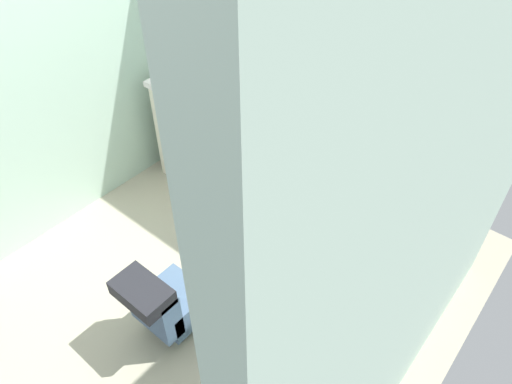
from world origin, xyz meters
TOP-DOWN VIEW (x-y plane):
  - ground_plane at (0.00, 0.00)m, footprint 2.86×3.16m
  - wall_back at (0.00, 1.12)m, footprint 2.52×0.08m
  - wall_left at (-1.22, 0.00)m, footprint 0.08×2.16m
  - wall_right at (1.22, 0.00)m, footprint 0.08×2.16m
  - toilet at (0.79, 0.80)m, footprint 0.36×0.46m
  - vanity_cabinet at (-0.76, 0.76)m, footprint 0.60×0.53m
  - faucet at (-0.76, 0.91)m, footprint 0.02×0.02m
  - person_plumber at (0.07, -0.16)m, footprint 0.39×1.06m
  - tissue_box at (0.75, 0.89)m, footprint 0.22×0.11m
  - soap_dispenser at (-0.95, 0.89)m, footprint 0.06×0.06m
  - bottle_pink at (-0.87, 0.89)m, footprint 0.06×0.06m
  - bottle_white at (-0.79, 0.89)m, footprint 0.05×0.05m
  - bottle_green at (-0.72, 0.93)m, footprint 0.04×0.04m
  - bottle_amber at (-0.67, 0.82)m, footprint 0.05×0.05m
  - bottle_clear at (-0.58, 0.86)m, footprint 0.06×0.06m
  - paper_towel_roll at (0.49, 0.48)m, footprint 0.11×0.11m

SIDE VIEW (x-z plane):
  - ground_plane at x=0.00m, z-range -0.04..0.00m
  - paper_towel_roll at x=0.49m, z-range 0.00..0.20m
  - person_plumber at x=0.07m, z-range -0.08..0.44m
  - toilet at x=0.79m, z-range -0.01..0.74m
  - vanity_cabinet at x=-0.76m, z-range 0.01..0.83m
  - tissue_box at x=0.75m, z-range 0.75..0.85m
  - faucet at x=-0.76m, z-range 0.82..0.92m
  - bottle_amber at x=-0.67m, z-range 0.82..0.92m
  - bottle_pink at x=-0.87m, z-range 0.82..0.93m
  - bottle_white at x=-0.79m, z-range 0.82..0.93m
  - soap_dispenser at x=-0.95m, z-range 0.80..0.97m
  - bottle_clear at x=-0.58m, z-range 0.82..0.98m
  - bottle_green at x=-0.72m, z-range 0.82..0.98m
  - wall_back at x=0.00m, z-range 0.00..2.40m
  - wall_left at x=-1.22m, z-range 0.00..2.40m
  - wall_right at x=1.22m, z-range 0.00..2.40m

